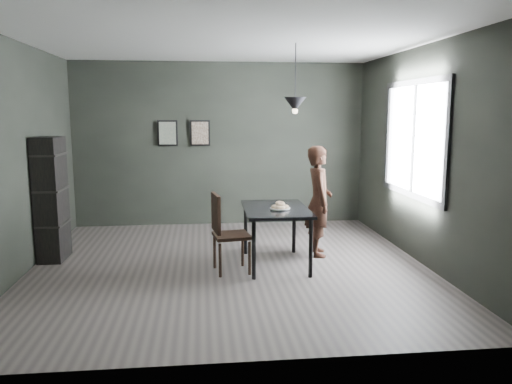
{
  "coord_description": "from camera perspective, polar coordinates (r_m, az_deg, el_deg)",
  "views": [
    {
      "loc": [
        -0.33,
        -6.17,
        1.96
      ],
      "look_at": [
        0.35,
        0.05,
        0.95
      ],
      "focal_mm": 35.0,
      "sensor_mm": 36.0,
      "label": 1
    }
  ],
  "objects": [
    {
      "name": "framed_print_right",
      "position": [
        8.65,
        -6.41,
        6.71
      ],
      "size": [
        0.34,
        0.04,
        0.44
      ],
      "color": "black",
      "rests_on": "ground"
    },
    {
      "name": "shelf_unit",
      "position": [
        7.13,
        -22.36,
        -0.74
      ],
      "size": [
        0.32,
        0.55,
        1.64
      ],
      "primitive_type": "cube",
      "rotation": [
        0.0,
        0.0,
        -0.02
      ],
      "color": "black",
      "rests_on": "ground"
    },
    {
      "name": "wood_chair",
      "position": [
        6.11,
        -3.61,
        -4.11
      ],
      "size": [
        0.48,
        0.48,
        0.98
      ],
      "rotation": [
        0.0,
        0.0,
        0.15
      ],
      "color": "black",
      "rests_on": "ground"
    },
    {
      "name": "donut_pile",
      "position": [
        6.25,
        2.77,
        -1.62
      ],
      "size": [
        0.22,
        0.22,
        0.09
      ],
      "rotation": [
        0.0,
        0.0,
        -0.03
      ],
      "color": "beige",
      "rests_on": "white_plate"
    },
    {
      "name": "woman",
      "position": [
        6.86,
        7.18,
        -1.03
      ],
      "size": [
        0.41,
        0.58,
        1.51
      ],
      "primitive_type": "imported",
      "rotation": [
        0.0,
        0.0,
        1.49
      ],
      "color": "black",
      "rests_on": "ground"
    },
    {
      "name": "pendant_lamp",
      "position": [
        6.38,
        4.48,
        9.95
      ],
      "size": [
        0.28,
        0.28,
        0.86
      ],
      "color": "black",
      "rests_on": "ground"
    },
    {
      "name": "ceiling",
      "position": [
        6.24,
        -3.29,
        16.89
      ],
      "size": [
        5.0,
        5.0,
        0.02
      ],
      "color": "silver",
      "rests_on": "ground"
    },
    {
      "name": "window_assembly",
      "position": [
        6.97,
        17.57,
        5.78
      ],
      "size": [
        0.04,
        1.96,
        1.56
      ],
      "color": "white",
      "rests_on": "ground"
    },
    {
      "name": "white_plate",
      "position": [
        6.26,
        2.77,
        -1.94
      ],
      "size": [
        0.23,
        0.23,
        0.01
      ],
      "primitive_type": "cylinder",
      "color": "silver",
      "rests_on": "cafe_table"
    },
    {
      "name": "framed_print_left",
      "position": [
        8.67,
        -10.07,
        6.64
      ],
      "size": [
        0.34,
        0.04,
        0.44
      ],
      "color": "black",
      "rests_on": "ground"
    },
    {
      "name": "cafe_table",
      "position": [
        6.37,
        2.29,
        -2.51
      ],
      "size": [
        0.8,
        1.2,
        0.75
      ],
      "color": "black",
      "rests_on": "ground"
    },
    {
      "name": "back_wall",
      "position": [
        8.7,
        -4.07,
        5.44
      ],
      "size": [
        5.0,
        0.1,
        2.8
      ],
      "primitive_type": "cube",
      "color": "black",
      "rests_on": "ground"
    },
    {
      "name": "ground",
      "position": [
        6.48,
        -3.06,
        -8.44
      ],
      "size": [
        5.0,
        5.0,
        0.0
      ],
      "primitive_type": "plane",
      "color": "#3D3734",
      "rests_on": "ground"
    }
  ]
}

